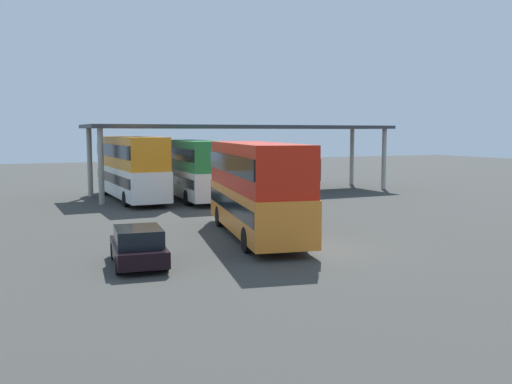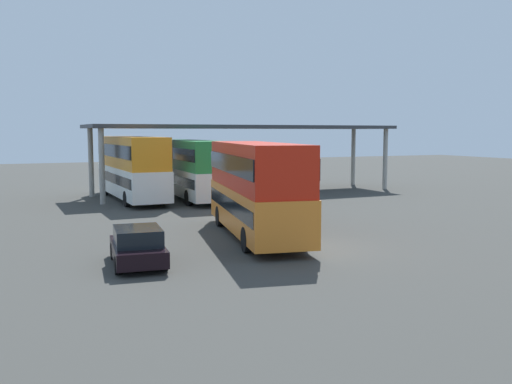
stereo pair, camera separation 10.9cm
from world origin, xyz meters
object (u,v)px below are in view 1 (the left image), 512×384
at_px(double_decker_main, 256,186).
at_px(double_decker_mid_row, 189,167).
at_px(parked_hatchback, 138,246).
at_px(double_decker_near_canopy, 130,165).

relative_size(double_decker_main, double_decker_mid_row, 0.89).
bearing_deg(double_decker_mid_row, double_decker_main, 175.92).
height_order(parked_hatchback, double_decker_near_canopy, double_decker_near_canopy).
bearing_deg(double_decker_main, double_decker_near_canopy, 18.64).
height_order(double_decker_main, double_decker_near_canopy, double_decker_near_canopy).
xyz_separation_m(double_decker_near_canopy, double_decker_mid_row, (3.88, -0.94, -0.13)).
height_order(double_decker_near_canopy, double_decker_mid_row, double_decker_near_canopy).
relative_size(parked_hatchback, double_decker_mid_row, 0.33).
height_order(double_decker_main, parked_hatchback, double_decker_main).
height_order(double_decker_main, double_decker_mid_row, double_decker_main).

